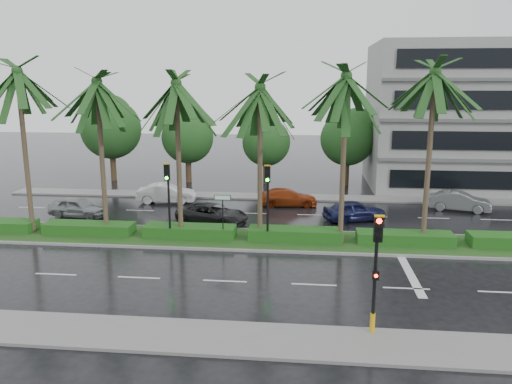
# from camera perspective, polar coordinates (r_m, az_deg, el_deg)

# --- Properties ---
(ground) EXTENTS (120.00, 120.00, 0.00)m
(ground) POSITION_cam_1_polar(r_m,az_deg,el_deg) (27.53, -1.88, -6.18)
(ground) COLOR black
(ground) RESTS_ON ground
(near_sidewalk) EXTENTS (40.00, 2.40, 0.12)m
(near_sidewalk) POSITION_cam_1_polar(r_m,az_deg,el_deg) (18.26, -6.34, -16.15)
(near_sidewalk) COLOR slate
(near_sidewalk) RESTS_ON ground
(far_sidewalk) EXTENTS (40.00, 2.00, 0.12)m
(far_sidewalk) POSITION_cam_1_polar(r_m,az_deg,el_deg) (39.01, 0.48, -0.51)
(far_sidewalk) COLOR slate
(far_sidewalk) RESTS_ON ground
(median) EXTENTS (36.00, 4.00, 0.15)m
(median) POSITION_cam_1_polar(r_m,az_deg,el_deg) (28.45, -1.61, -5.39)
(median) COLOR gray
(median) RESTS_ON ground
(hedge) EXTENTS (35.20, 1.40, 0.60)m
(hedge) POSITION_cam_1_polar(r_m,az_deg,el_deg) (28.34, -1.61, -4.67)
(hedge) COLOR #174E16
(hedge) RESTS_ON median
(lane_markings) EXTENTS (34.00, 13.06, 0.01)m
(lane_markings) POSITION_cam_1_polar(r_m,az_deg,el_deg) (26.90, 4.46, -6.65)
(lane_markings) COLOR silver
(lane_markings) RESTS_ON ground
(palm_row) EXTENTS (26.30, 4.20, 10.05)m
(palm_row) POSITION_cam_1_polar(r_m,az_deg,el_deg) (27.31, -4.36, 11.41)
(palm_row) COLOR #493E2A
(palm_row) RESTS_ON median
(signal_near) EXTENTS (0.34, 0.45, 4.36)m
(signal_near) POSITION_cam_1_polar(r_m,az_deg,el_deg) (17.79, 13.52, -8.57)
(signal_near) COLOR black
(signal_near) RESTS_ON near_sidewalk
(signal_median_left) EXTENTS (0.34, 0.42, 4.36)m
(signal_median_left) POSITION_cam_1_polar(r_m,az_deg,el_deg) (27.83, -10.03, 0.24)
(signal_median_left) COLOR black
(signal_median_left) RESTS_ON median
(signal_median_right) EXTENTS (0.34, 0.42, 4.36)m
(signal_median_right) POSITION_cam_1_polar(r_m,az_deg,el_deg) (26.86, 1.33, -0.01)
(signal_median_right) COLOR black
(signal_median_right) RESTS_ON median
(street_sign) EXTENTS (0.95, 0.09, 2.60)m
(street_sign) POSITION_cam_1_polar(r_m,az_deg,el_deg) (27.54, -3.84, -1.59)
(street_sign) COLOR black
(street_sign) RESTS_ON median
(bg_trees) EXTENTS (33.26, 5.37, 7.76)m
(bg_trees) POSITION_cam_1_polar(r_m,az_deg,el_deg) (43.83, 0.64, 6.88)
(bg_trees) COLOR #3E2C1C
(bg_trees) RESTS_ON ground
(building) EXTENTS (16.00, 10.00, 12.00)m
(building) POSITION_cam_1_polar(r_m,az_deg,el_deg) (45.96, 23.09, 7.96)
(building) COLOR gray
(building) RESTS_ON ground
(car_silver) EXTENTS (2.09, 4.08, 1.33)m
(car_silver) POSITION_cam_1_polar(r_m,az_deg,el_deg) (35.17, -19.68, -1.66)
(car_silver) COLOR gray
(car_silver) RESTS_ON ground
(car_white) EXTENTS (1.90, 4.40, 1.41)m
(car_white) POSITION_cam_1_polar(r_m,az_deg,el_deg) (37.73, -10.21, -0.15)
(car_white) COLOR silver
(car_white) RESTS_ON ground
(car_darkgrey) EXTENTS (3.41, 5.04, 1.28)m
(car_darkgrey) POSITION_cam_1_polar(r_m,az_deg,el_deg) (31.67, -4.99, -2.52)
(car_darkgrey) COLOR black
(car_darkgrey) RESTS_ON ground
(car_red) EXTENTS (2.26, 4.51, 1.26)m
(car_red) POSITION_cam_1_polar(r_m,az_deg,el_deg) (36.25, 3.57, -0.60)
(car_red) COLOR #933110
(car_red) RESTS_ON ground
(car_blue) EXTENTS (2.80, 4.31, 1.37)m
(car_blue) POSITION_cam_1_polar(r_m,az_deg,el_deg) (32.80, 11.19, -2.11)
(car_blue) COLOR #161A43
(car_blue) RESTS_ON ground
(car_grey) EXTENTS (2.44, 4.35, 1.36)m
(car_grey) POSITION_cam_1_polar(r_m,az_deg,el_deg) (37.56, 22.22, -0.98)
(car_grey) COLOR slate
(car_grey) RESTS_ON ground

